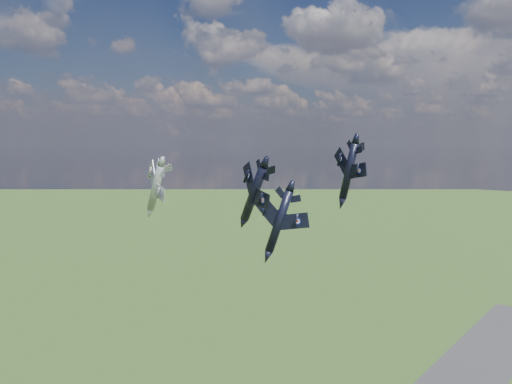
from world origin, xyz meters
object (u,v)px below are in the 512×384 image
Objects in this scene: jet_lead_navy at (279,221)px; jet_high_navy at (349,171)px; jet_right_navy at (254,193)px; jet_left_silver at (156,188)px.

jet_high_navy is (0.96, 20.30, 7.01)m from jet_lead_navy.
jet_right_navy is at bearing -84.33° from jet_lead_navy.
jet_left_silver is at bearing 158.78° from jet_lead_navy.
jet_left_silver reaches higher than jet_lead_navy.
jet_high_navy is (-3.44, 31.89, 1.47)m from jet_right_navy.
jet_high_navy is at bearing 46.89° from jet_left_silver.
jet_high_navy is at bearing 72.17° from jet_lead_navy.
jet_left_silver is (-35.01, -16.66, -3.91)m from jet_high_navy.
jet_lead_navy is 34.38m from jet_left_silver.
jet_high_navy reaches higher than jet_lead_navy.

